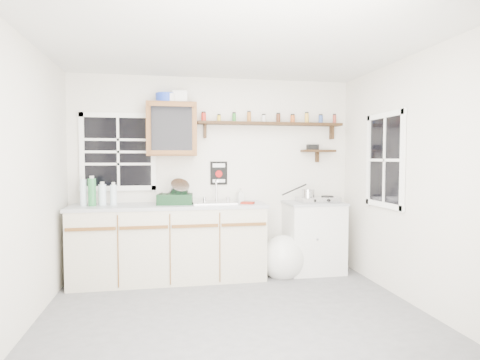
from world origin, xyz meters
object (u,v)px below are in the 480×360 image
upper_cabinet (172,129)px  main_cabinet (170,242)px  spice_shelf (271,123)px  dish_rack (176,196)px  hotplate (318,199)px  right_cabinet (314,237)px

upper_cabinet → main_cabinet: bearing=-103.7°
spice_shelf → dish_rack: 1.55m
spice_shelf → hotplate: bearing=-20.1°
main_cabinet → dish_rack: size_ratio=5.24×
main_cabinet → right_cabinet: 1.84m
main_cabinet → right_cabinet: bearing=0.8°
upper_cabinet → dish_rack: size_ratio=1.48×
spice_shelf → upper_cabinet: bearing=-176.9°
hotplate → right_cabinet: bearing=151.4°
upper_cabinet → hotplate: upper_cabinet is taller
dish_rack → upper_cabinet: bearing=114.4°
hotplate → main_cabinet: bearing=175.5°
right_cabinet → spice_shelf: spice_shelf is taller
upper_cabinet → spice_shelf: (1.28, 0.07, 0.10)m
spice_shelf → hotplate: 1.15m
main_cabinet → hotplate: bearing=0.2°
upper_cabinet → dish_rack: 0.82m
dish_rack → spice_shelf: bearing=15.5°
main_cabinet → right_cabinet: size_ratio=2.54×
right_cabinet → spice_shelf: 1.57m
upper_cabinet → spice_shelf: 1.28m
upper_cabinet → hotplate: (1.85, -0.14, -0.88)m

